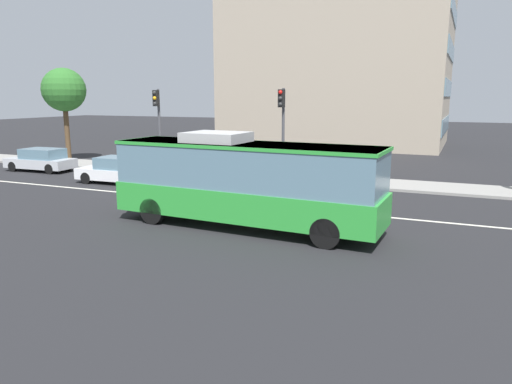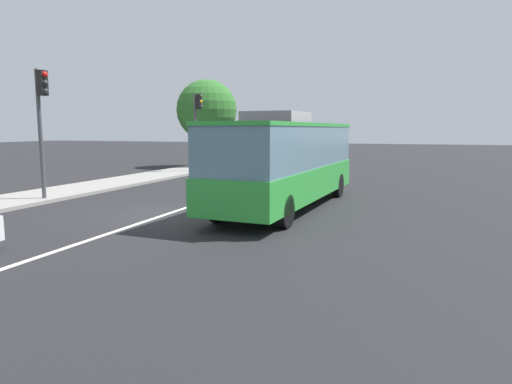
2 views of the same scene
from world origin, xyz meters
name	(u,v)px [view 1 (image 1 of 2)]	position (x,y,z in m)	size (l,w,h in m)	color
ground_plane	(223,202)	(0.00, 0.00, 0.00)	(160.00, 160.00, 0.00)	black
sidewalk_kerb	(276,177)	(0.00, 7.06, 0.07)	(80.00, 3.05, 0.14)	gray
lane_centre_line	(223,202)	(0.00, 0.00, 0.01)	(76.00, 0.16, 0.01)	silver
transit_bus	(245,179)	(2.65, -3.49, 1.81)	(10.13, 3.06, 3.46)	green
sedan_white	(119,170)	(-7.54, 2.14, 0.72)	(4.57, 1.97, 1.46)	white
sedan_silver	(41,160)	(-15.01, 3.77, 0.72)	(4.57, 1.98, 1.46)	#B7BABF
traffic_light_near_corner	(158,116)	(-7.39, 5.92, 3.56)	(0.34, 0.62, 5.20)	#47474C
traffic_light_mid_block	(282,118)	(0.72, 5.94, 3.56)	(0.34, 0.62, 5.20)	#47474C
street_tree_kerbside_centre	(64,90)	(-16.87, 8.10, 5.18)	(3.12, 3.12, 6.79)	#4C3823
office_block_background	(340,59)	(-1.71, 30.05, 8.50)	(21.23, 15.32, 17.00)	tan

